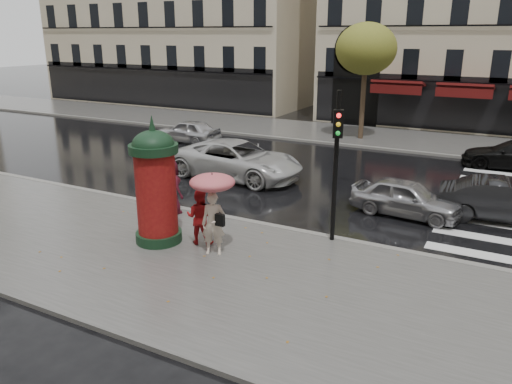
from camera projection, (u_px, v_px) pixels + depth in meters
The scene contains 16 objects.
ground at pixel (237, 268), 13.42m from camera, with size 160.00×160.00×0.00m, color black.
near_sidewalk at pixel (227, 274), 12.98m from camera, with size 90.00×7.00×0.12m, color #474744.
far_sidewalk at pixel (398, 139), 29.39m from camera, with size 90.00×6.00×0.12m, color #474744.
near_kerb at pixel (284, 229), 15.92m from camera, with size 90.00×0.25×0.14m, color slate.
far_kerb at pixel (386, 149), 26.86m from camera, with size 90.00×0.25×0.14m, color slate.
zebra_crossing at pixel (502, 201), 18.81m from camera, with size 3.60×11.75×0.01m, color silver.
tree_far_left at pixel (366, 49), 27.88m from camera, with size 3.40×3.40×6.64m.
woman_umbrella at pixel (213, 200), 13.56m from camera, with size 1.24×1.24×2.38m.
woman_red at pixel (200, 217), 14.48m from camera, with size 0.80×0.63×1.65m, color #AC1518.
man_burgundy at pixel (171, 187), 16.88m from camera, with size 0.93×0.60×1.90m, color #4A0E1C.
morris_column at pixel (156, 183), 14.35m from camera, with size 1.40×1.40×3.76m.
traffic_light at pixel (336, 153), 14.09m from camera, with size 0.33×0.44×4.43m.
car_silver at pixel (406, 198), 17.12m from camera, with size 1.51×3.76×1.28m, color #9B9B9F.
car_darkgrey at pixel (507, 201), 16.55m from camera, with size 1.50×4.30×1.42m, color black.
car_white at pixel (237, 160), 21.54m from camera, with size 2.69×5.83×1.62m, color silver.
car_far_silver at pixel (188, 131), 28.63m from camera, with size 1.57×3.89×1.33m, color silver.
Camera 1 is at (6.15, -10.50, 6.04)m, focal length 35.00 mm.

